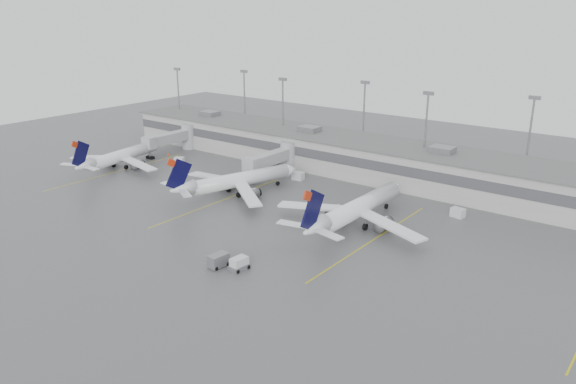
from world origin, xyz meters
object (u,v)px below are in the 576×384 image
Objects in this scene: jet_mid_left at (235,180)px; baggage_tug at (239,265)px; jet_mid_right at (356,209)px; jet_far_left at (120,156)px.

baggage_tug is (24.65, -26.28, -2.39)m from jet_mid_left.
baggage_tug is at bearing -29.26° from jet_mid_left.
jet_mid_left is 29.65m from jet_mid_right.
jet_mid_left is 9.39× the size of baggage_tug.
jet_mid_right is (66.22, 1.71, 0.38)m from jet_far_left.
jet_mid_right reaches higher than jet_far_left.
jet_mid_left is at bearing -6.74° from jet_far_left.
jet_mid_right is (29.65, -0.17, 0.24)m from jet_mid_left.
jet_far_left is at bearing 163.61° from baggage_tug.
jet_mid_left is at bearing 138.51° from baggage_tug.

